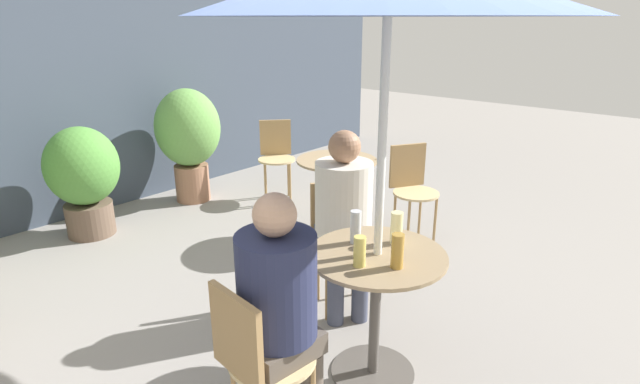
# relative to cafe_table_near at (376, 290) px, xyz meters

# --- Properties ---
(ground_plane) EXTENTS (20.00, 20.00, 0.00)m
(ground_plane) POSITION_rel_cafe_table_near_xyz_m (-0.20, 0.08, -0.54)
(ground_plane) COLOR gray
(storefront_wall) EXTENTS (10.00, 0.06, 3.00)m
(storefront_wall) POSITION_rel_cafe_table_near_xyz_m (-0.20, 3.70, 0.96)
(storefront_wall) COLOR #3D4756
(storefront_wall) RESTS_ON ground_plane
(cafe_table_near) EXTENTS (0.73, 0.73, 0.76)m
(cafe_table_near) POSITION_rel_cafe_table_near_xyz_m (0.00, 0.00, 0.00)
(cafe_table_near) COLOR #514C47
(cafe_table_near) RESTS_ON ground_plane
(cafe_table_far) EXTENTS (0.71, 0.71, 0.76)m
(cafe_table_far) POSITION_rel_cafe_table_near_xyz_m (1.29, 1.32, -0.01)
(cafe_table_far) COLOR #514C47
(cafe_table_far) RESTS_ON ground_plane
(bistro_chair_0) EXTENTS (0.46, 0.46, 0.87)m
(bistro_chair_0) POSITION_rel_cafe_table_near_xyz_m (0.47, 0.64, -0.00)
(bistro_chair_0) COLOR tan
(bistro_chair_0) RESTS_ON ground_plane
(bistro_chair_1) EXTENTS (0.41, 0.40, 0.87)m
(bistro_chair_1) POSITION_rel_cafe_table_near_xyz_m (-0.79, 0.08, -0.00)
(bistro_chair_1) COLOR tan
(bistro_chair_1) RESTS_ON ground_plane
(bistro_chair_2) EXTENTS (0.46, 0.46, 0.87)m
(bistro_chair_2) POSITION_rel_cafe_table_near_xyz_m (1.72, 2.53, -0.00)
(bistro_chair_2) COLOR tan
(bistro_chair_2) RESTS_ON ground_plane
(bistro_chair_5) EXTENTS (0.45, 0.46, 0.87)m
(bistro_chair_5) POSITION_rel_cafe_table_near_xyz_m (1.73, 0.82, -0.00)
(bistro_chair_5) COLOR tan
(bistro_chair_5) RESTS_ON ground_plane
(seated_person_0) EXTENTS (0.46, 0.47, 1.27)m
(seated_person_0) POSITION_rel_cafe_table_near_xyz_m (0.38, 0.53, 0.21)
(seated_person_0) COLOR #42475B
(seated_person_0) RESTS_ON ground_plane
(seated_person_1) EXTENTS (0.38, 0.35, 1.25)m
(seated_person_1) POSITION_rel_cafe_table_near_xyz_m (-0.65, 0.07, 0.21)
(seated_person_1) COLOR brown
(seated_person_1) RESTS_ON ground_plane
(beer_glass_0) EXTENTS (0.06, 0.06, 0.18)m
(beer_glass_0) POSITION_rel_cafe_table_near_xyz_m (-0.07, -0.16, 0.31)
(beer_glass_0) COLOR #B28433
(beer_glass_0) RESTS_ON cafe_table_near
(beer_glass_1) EXTENTS (0.07, 0.07, 0.18)m
(beer_glass_1) POSITION_rel_cafe_table_near_xyz_m (0.17, -0.00, 0.31)
(beer_glass_1) COLOR beige
(beer_glass_1) RESTS_ON cafe_table_near
(beer_glass_2) EXTENTS (0.06, 0.06, 0.19)m
(beer_glass_2) POSITION_rel_cafe_table_near_xyz_m (0.03, 0.17, 0.31)
(beer_glass_2) COLOR silver
(beer_glass_2) RESTS_ON cafe_table_near
(beer_glass_3) EXTENTS (0.06, 0.06, 0.16)m
(beer_glass_3) POSITION_rel_cafe_table_near_xyz_m (-0.17, -0.01, 0.30)
(beer_glass_3) COLOR #DBC65B
(beer_glass_3) RESTS_ON cafe_table_near
(potted_plant_1) EXTENTS (0.64, 0.64, 1.02)m
(potted_plant_1) POSITION_rel_cafe_table_near_xyz_m (-0.13, 3.13, 0.05)
(potted_plant_1) COLOR brown
(potted_plant_1) RESTS_ON ground_plane
(potted_plant_2) EXTENTS (0.69, 0.69, 1.23)m
(potted_plant_2) POSITION_rel_cafe_table_near_xyz_m (1.06, 3.19, 0.20)
(potted_plant_2) COLOR #93664C
(potted_plant_2) RESTS_ON ground_plane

